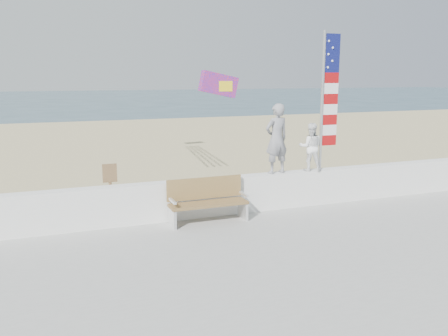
{
  "coord_description": "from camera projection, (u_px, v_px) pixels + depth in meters",
  "views": [
    {
      "loc": [
        -3.72,
        -8.36,
        3.48
      ],
      "look_at": [
        0.2,
        1.8,
        1.35
      ],
      "focal_mm": 38.0,
      "sensor_mm": 36.0,
      "label": 1
    }
  ],
  "objects": [
    {
      "name": "adult",
      "position": [
        277.0,
        139.0,
        11.69
      ],
      "size": [
        0.68,
        0.5,
        1.73
      ],
      "primitive_type": "imported",
      "rotation": [
        0.0,
        0.0,
        3.28
      ],
      "color": "gray",
      "rests_on": "seawall"
    },
    {
      "name": "flag",
      "position": [
        327.0,
        95.0,
        11.98
      ],
      "size": [
        0.5,
        0.08,
        3.5
      ],
      "color": "silver",
      "rests_on": "seawall"
    },
    {
      "name": "sign",
      "position": [
        110.0,
        190.0,
        10.71
      ],
      "size": [
        0.32,
        0.07,
        1.46
      ],
      "color": "olive",
      "rests_on": "sand"
    },
    {
      "name": "parafoil_kite",
      "position": [
        219.0,
        85.0,
        12.2
      ],
      "size": [
        1.04,
        0.27,
        0.71
      ],
      "color": "red",
      "rests_on": "ground"
    },
    {
      "name": "child",
      "position": [
        311.0,
        147.0,
        12.08
      ],
      "size": [
        0.73,
        0.66,
        1.22
      ],
      "primitive_type": "imported",
      "rotation": [
        0.0,
        0.0,
        2.73
      ],
      "color": "white",
      "rests_on": "seawall"
    },
    {
      "name": "ground",
      "position": [
        247.0,
        249.0,
        9.64
      ],
      "size": [
        220.0,
        220.0,
        0.0
      ],
      "primitive_type": "plane",
      "color": "#2A4755",
      "rests_on": "ground"
    },
    {
      "name": "sand",
      "position": [
        150.0,
        168.0,
        17.87
      ],
      "size": [
        90.0,
        40.0,
        0.08
      ],
      "primitive_type": "cube",
      "color": "tan",
      "rests_on": "ground"
    },
    {
      "name": "bench",
      "position": [
        207.0,
        200.0,
        10.81
      ],
      "size": [
        1.8,
        0.57,
        1.0
      ],
      "color": "olive",
      "rests_on": "boardwalk"
    },
    {
      "name": "seawall",
      "position": [
        213.0,
        197.0,
        11.35
      ],
      "size": [
        30.0,
        0.35,
        0.9
      ],
      "primitive_type": "cube",
      "color": "white",
      "rests_on": "boardwalk"
    }
  ]
}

